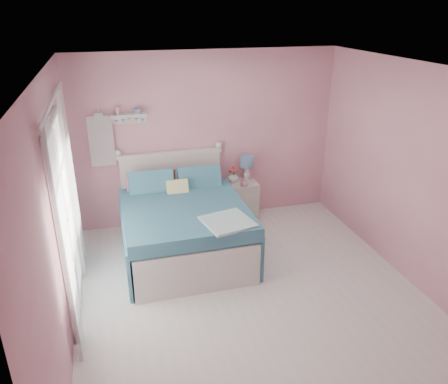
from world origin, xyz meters
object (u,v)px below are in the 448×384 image
bed (183,226)px  nightstand (242,200)px  table_lamp (247,163)px  vase (233,177)px  teacup (244,183)px

bed → nightstand: size_ratio=3.21×
nightstand → table_lamp: bearing=32.3°
table_lamp → vase: bearing=-179.4°
bed → vase: bed is taller
bed → table_lamp: 1.52m
bed → table_lamp: (1.17, 0.83, 0.52)m
table_lamp → teacup: size_ratio=3.73×
teacup → nightstand: bearing=79.4°
nightstand → table_lamp: size_ratio=1.52×
bed → nightstand: bearing=35.2°
table_lamp → vase: 0.30m
vase → teacup: bearing=-61.4°
bed → table_lamp: bed is taller
nightstand → teacup: bearing=-100.6°
nightstand → teacup: 0.39m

